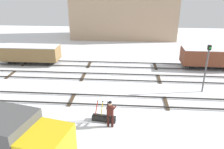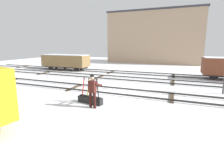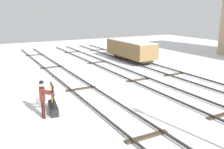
% 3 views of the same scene
% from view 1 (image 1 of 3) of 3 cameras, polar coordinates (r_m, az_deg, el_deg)
% --- Properties ---
extents(ground_plane, '(60.00, 60.00, 0.00)m').
position_cam_1_polar(ground_plane, '(16.81, 1.61, -6.95)').
color(ground_plane, white).
extents(track_main_line, '(44.00, 1.94, 0.18)m').
position_cam_1_polar(track_main_line, '(16.76, 1.61, -6.64)').
color(track_main_line, '#2D2B28').
rests_on(track_main_line, ground_plane).
extents(track_siding_near, '(44.00, 1.94, 0.18)m').
position_cam_1_polar(track_siding_near, '(20.75, 2.22, -0.69)').
color(track_siding_near, '#2D2B28').
rests_on(track_siding_near, ground_plane).
extents(track_siding_far, '(44.00, 1.94, 0.18)m').
position_cam_1_polar(track_siding_far, '(23.86, 2.55, 2.46)').
color(track_siding_far, '#2D2B28').
rests_on(track_siding_far, ground_plane).
extents(switch_lever_frame, '(1.56, 0.59, 1.45)m').
position_cam_1_polar(switch_lever_frame, '(14.57, -2.05, -10.86)').
color(switch_lever_frame, black).
rests_on(switch_lever_frame, ground_plane).
extents(rail_worker, '(0.61, 0.74, 1.80)m').
position_cam_1_polar(rail_worker, '(13.66, -0.43, -9.52)').
color(rail_worker, '#351511').
rests_on(rail_worker, ground_plane).
extents(delivery_truck, '(6.04, 3.39, 2.89)m').
position_cam_1_polar(delivery_truck, '(11.60, -25.23, -14.85)').
color(delivery_truck, gold).
rests_on(delivery_truck, ground_plane).
extents(signal_post, '(0.24, 0.32, 3.89)m').
position_cam_1_polar(signal_post, '(18.82, 22.92, 2.43)').
color(signal_post, '#4C4C4C').
rests_on(signal_post, ground_plane).
extents(apartment_building, '(16.33, 6.25, 9.18)m').
position_cam_1_polar(apartment_building, '(36.33, 3.01, 16.64)').
color(apartment_building, tan).
rests_on(apartment_building, ground_plane).
extents(freight_car_back_track, '(6.22, 2.09, 2.00)m').
position_cam_1_polar(freight_car_back_track, '(25.77, -20.10, 5.13)').
color(freight_car_back_track, '#2D2B28').
rests_on(freight_car_back_track, ground_plane).
extents(freight_car_near_switch, '(5.74, 2.18, 2.10)m').
position_cam_1_polar(freight_car_near_switch, '(24.92, 23.73, 4.15)').
color(freight_car_near_switch, '#2D2B28').
rests_on(freight_car_near_switch, ground_plane).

